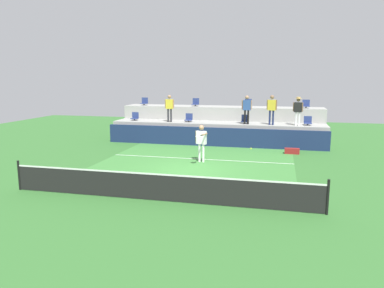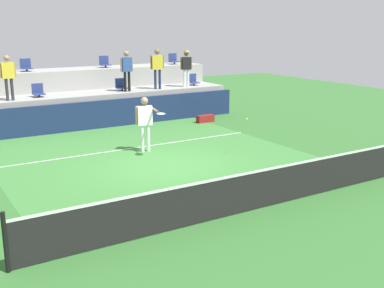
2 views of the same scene
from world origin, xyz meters
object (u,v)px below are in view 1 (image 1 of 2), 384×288
object	(u,v)px
spectator_in_white	(247,107)
equipment_bag	(292,151)
stadium_chair_lower_left	(189,118)
stadium_chair_lower_right	(245,120)
spectator_in_grey	(170,106)
stadium_chair_lower_far_right	(308,121)
spectator_with_hat	(298,108)
stadium_chair_upper_far_right	(306,105)
stadium_chair_lower_far_left	(135,117)
stadium_chair_upper_far_left	(144,102)
tennis_ball	(251,149)
spectator_leaning_on_rail	(272,107)
stadium_chair_upper_right	(248,104)
stadium_chair_upper_left	(196,103)
tennis_player	(201,139)

from	to	relation	value
spectator_in_white	equipment_bag	bearing A→B (deg)	-38.07
stadium_chair_lower_left	stadium_chair_lower_right	bearing A→B (deg)	0.00
stadium_chair_lower_left	spectator_in_grey	bearing A→B (deg)	-161.24
spectator_in_grey	stadium_chair_lower_far_right	bearing A→B (deg)	2.67
spectator_with_hat	stadium_chair_upper_far_right	bearing A→B (deg)	75.24
equipment_bag	stadium_chair_lower_far_left	bearing A→B (deg)	166.10
stadium_chair_lower_right	stadium_chair_upper_far_left	distance (m)	7.37
stadium_chair_lower_far_right	tennis_ball	size ratio (longest dim) A/B	7.65
stadium_chair_lower_far_right	stadium_chair_upper_far_left	xyz separation A→B (m)	(-10.71, 1.80, 0.85)
spectator_in_white	spectator_with_hat	size ratio (longest dim) A/B	1.03
spectator_in_grey	spectator_leaning_on_rail	world-z (taller)	spectator_leaning_on_rail
stadium_chair_lower_right	stadium_chair_upper_right	xyz separation A→B (m)	(0.01, 1.80, 0.85)
stadium_chair_upper_left	stadium_chair_lower_far_left	bearing A→B (deg)	-153.53
stadium_chair_upper_left	tennis_ball	bearing A→B (deg)	-64.57
equipment_bag	stadium_chair_lower_left	bearing A→B (deg)	158.67
stadium_chair_upper_far_left	spectator_in_grey	bearing A→B (deg)	-41.46
stadium_chair_upper_left	equipment_bag	distance (m)	7.81
spectator_in_grey	stadium_chair_upper_far_left	bearing A→B (deg)	138.54
tennis_player	tennis_ball	world-z (taller)	tennis_player
stadium_chair_upper_right	spectator_in_white	size ratio (longest dim) A/B	0.31
spectator_in_grey	spectator_leaning_on_rail	xyz separation A→B (m)	(6.18, 0.00, 0.04)
spectator_in_white	tennis_ball	bearing A→B (deg)	-83.32
stadium_chair_upper_far_right	stadium_chair_lower_left	bearing A→B (deg)	-165.74
spectator_in_grey	tennis_player	bearing A→B (deg)	-58.59
spectator_with_hat	tennis_ball	bearing A→B (deg)	-106.20
stadium_chair_upper_right	tennis_ball	bearing A→B (deg)	-84.20
spectator_with_hat	stadium_chair_upper_far_left	bearing A→B (deg)	167.81
stadium_chair_upper_left	tennis_ball	size ratio (longest dim) A/B	7.65
stadium_chair_upper_far_left	equipment_bag	bearing A→B (deg)	-23.29
tennis_ball	tennis_player	bearing A→B (deg)	140.40
stadium_chair_lower_far_left	stadium_chair_upper_far_left	size ratio (longest dim) A/B	1.00
spectator_in_grey	spectator_in_white	size ratio (longest dim) A/B	0.99
stadium_chair_upper_right	tennis_ball	distance (m)	9.42
stadium_chair_lower_right	stadium_chair_upper_far_right	size ratio (longest dim) A/B	1.00
stadium_chair_upper_left	equipment_bag	world-z (taller)	stadium_chair_upper_left
stadium_chair_lower_far_right	stadium_chair_upper_right	world-z (taller)	stadium_chair_upper_right
stadium_chair_lower_far_right	stadium_chair_upper_far_left	size ratio (longest dim) A/B	1.00
stadium_chair_upper_right	tennis_player	distance (m)	7.51
stadium_chair_lower_right	spectator_with_hat	size ratio (longest dim) A/B	0.32
stadium_chair_upper_right	stadium_chair_upper_far_right	bearing A→B (deg)	0.00
stadium_chair_lower_far_right	tennis_player	distance (m)	7.50
stadium_chair_lower_far_left	spectator_leaning_on_rail	bearing A→B (deg)	-2.54
stadium_chair_upper_far_left	stadium_chair_upper_far_right	world-z (taller)	same
stadium_chair_upper_left	equipment_bag	bearing A→B (deg)	-34.30
stadium_chair_lower_left	spectator_in_white	bearing A→B (deg)	-6.07
stadium_chair_lower_right	stadium_chair_upper_far_left	xyz separation A→B (m)	(-7.09, 1.80, 0.85)
spectator_in_white	stadium_chair_lower_left	bearing A→B (deg)	173.93
stadium_chair_lower_far_left	stadium_chair_upper_right	distance (m)	7.37
stadium_chair_upper_far_left	spectator_with_hat	world-z (taller)	spectator_with_hat
stadium_chair_lower_left	spectator_in_grey	xyz separation A→B (m)	(-1.13, -0.38, 0.79)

